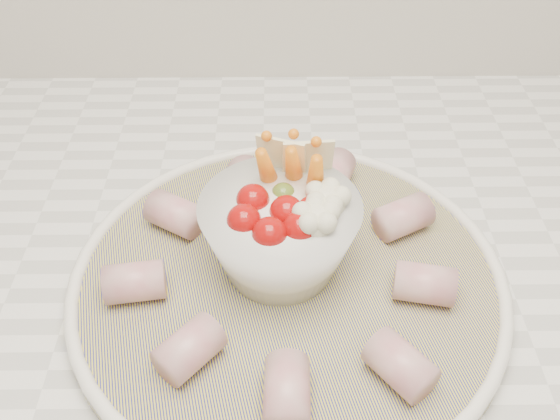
{
  "coord_description": "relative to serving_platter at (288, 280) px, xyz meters",
  "views": [
    {
      "loc": [
        -0.16,
        1.01,
        1.35
      ],
      "look_at": [
        -0.15,
        1.39,
        1.0
      ],
      "focal_mm": 40.0,
      "sensor_mm": 36.0,
      "label": 1
    }
  ],
  "objects": [
    {
      "name": "serving_platter",
      "position": [
        0.0,
        0.0,
        0.0
      ],
      "size": [
        0.47,
        0.47,
        0.02
      ],
      "color": "navy",
      "rests_on": "kitchen_counter"
    },
    {
      "name": "veggie_bowl",
      "position": [
        -0.01,
        0.01,
        0.05
      ],
      "size": [
        0.14,
        0.14,
        0.11
      ],
      "color": "white",
      "rests_on": "serving_platter"
    },
    {
      "name": "cured_meat_rolls",
      "position": [
        0.0,
        -0.0,
        0.02
      ],
      "size": [
        0.3,
        0.3,
        0.03
      ],
      "color": "#B45260",
      "rests_on": "serving_platter"
    }
  ]
}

